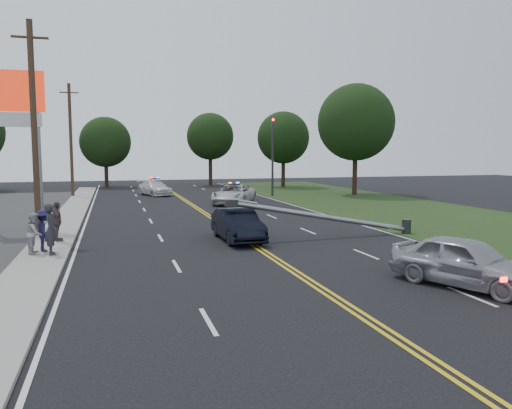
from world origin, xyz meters
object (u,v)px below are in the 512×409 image
object	(u,v)px
emergency_b	(155,188)
pylon_sign	(11,111)
crashed_sedan	(238,225)
emergency_a	(234,194)
utility_pole_mid	(34,129)
bystander_c	(44,230)
waiting_sedan	(466,262)
utility_pole_far	(71,140)
bystander_a	(51,229)
traffic_signal	(273,150)
bystander_b	(35,233)
fallen_streetlight	(334,218)
bystander_d	(57,221)

from	to	relation	value
emergency_b	pylon_sign	bearing A→B (deg)	-132.56
crashed_sedan	emergency_a	xyz separation A→B (m)	(3.64, 15.74, 0.02)
utility_pole_mid	crashed_sedan	world-z (taller)	utility_pole_mid
pylon_sign	bystander_c	world-z (taller)	pylon_sign
crashed_sedan	bystander_c	world-z (taller)	bystander_c
emergency_a	utility_pole_mid	bearing A→B (deg)	-106.40
pylon_sign	waiting_sedan	distance (m)	21.72
utility_pole_far	bystander_a	distance (m)	27.52
traffic_signal	emergency_b	size ratio (longest dim) A/B	1.52
bystander_b	bystander_c	distance (m)	0.43
traffic_signal	waiting_sedan	bearing A→B (deg)	-97.46
utility_pole_mid	bystander_c	distance (m)	6.13
bystander_a	utility_pole_far	bearing A→B (deg)	-13.01
waiting_sedan	bystander_a	distance (m)	14.60
emergency_a	bystander_a	size ratio (longest dim) A/B	2.74
pylon_sign	utility_pole_far	xyz separation A→B (m)	(1.30, 20.00, -0.91)
waiting_sedan	traffic_signal	bearing A→B (deg)	58.10
crashed_sedan	fallen_streetlight	bearing A→B (deg)	-6.59
emergency_b	bystander_d	distance (m)	24.69
pylon_sign	fallen_streetlight	world-z (taller)	pylon_sign
pylon_sign	bystander_b	xyz separation A→B (m)	(1.80, -6.78, -5.09)
crashed_sedan	bystander_d	distance (m)	7.89
utility_pole_mid	bystander_c	world-z (taller)	utility_pole_mid
crashed_sedan	emergency_a	bearing A→B (deg)	75.37
crashed_sedan	emergency_b	distance (m)	25.36
traffic_signal	utility_pole_mid	distance (m)	25.12
bystander_a	bystander_b	world-z (taller)	bystander_a
traffic_signal	fallen_streetlight	distance (m)	22.62
emergency_b	bystander_b	size ratio (longest dim) A/B	2.95
bystander_a	bystander_c	size ratio (longest dim) A/B	1.18
fallen_streetlight	bystander_d	world-z (taller)	fallen_streetlight
fallen_streetlight	emergency_b	xyz separation A→B (m)	(-6.18, 25.71, -0.24)
fallen_streetlight	utility_pole_mid	xyz separation A→B (m)	(-13.39, 4.00, 4.17)
bystander_c	bystander_d	world-z (taller)	bystander_d
traffic_signal	bystander_a	xyz separation A→B (m)	(-16.37, -23.20, -3.11)
utility_pole_far	bystander_b	bearing A→B (deg)	-88.93
waiting_sedan	bystander_d	xyz separation A→B (m)	(-12.37, 10.88, 0.23)
waiting_sedan	bystander_b	size ratio (longest dim) A/B	2.82
utility_pole_far	bystander_a	xyz separation A→B (m)	(1.13, -27.20, -3.99)
waiting_sedan	emergency_a	bearing A→B (deg)	67.76
waiting_sedan	bystander_d	size ratio (longest dim) A/B	2.56
utility_pole_mid	emergency_a	xyz separation A→B (m)	(12.46, 12.14, -4.34)
pylon_sign	utility_pole_mid	world-z (taller)	utility_pole_mid
bystander_b	crashed_sedan	bearing A→B (deg)	-75.20
traffic_signal	bystander_a	distance (m)	28.56
utility_pole_mid	bystander_b	size ratio (longest dim) A/B	6.35
emergency_b	bystander_c	bearing A→B (deg)	-123.01
fallen_streetlight	emergency_b	size ratio (longest dim) A/B	2.02
traffic_signal	bystander_d	distance (m)	26.24
crashed_sedan	traffic_signal	bearing A→B (deg)	66.50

